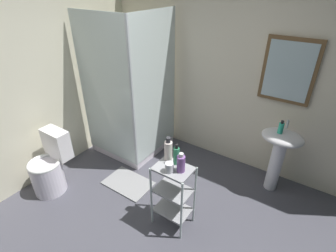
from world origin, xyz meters
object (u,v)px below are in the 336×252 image
at_px(shower_stall, 133,123).
at_px(hand_soap_bottle, 281,128).
at_px(conditioner_bottle_purple, 181,163).
at_px(pedestal_sink, 279,149).
at_px(storage_cart, 173,192).
at_px(body_wash_bottle_green, 176,155).
at_px(rinse_cup, 169,167).
at_px(toilet, 50,168).
at_px(bath_mat, 128,183).
at_px(lotion_bottle_white, 168,150).

relative_size(shower_stall, hand_soap_bottle, 13.15).
bearing_deg(conditioner_bottle_purple, hand_soap_bottle, 60.78).
height_order(shower_stall, pedestal_sink, shower_stall).
bearing_deg(pedestal_sink, storage_cart, -122.71).
xyz_separation_m(body_wash_bottle_green, rinse_cup, (0.01, -0.14, -0.05)).
distance_m(pedestal_sink, toilet, 2.73).
height_order(shower_stall, rinse_cup, shower_stall).
bearing_deg(rinse_cup, toilet, -167.52).
distance_m(rinse_cup, bath_mat, 1.13).
height_order(toilet, bath_mat, toilet).
height_order(hand_soap_bottle, bath_mat, hand_soap_bottle).
distance_m(shower_stall, body_wash_bottle_green, 1.45).
bearing_deg(lotion_bottle_white, conditioner_bottle_purple, -23.48).
distance_m(conditioner_bottle_purple, bath_mat, 1.21).
height_order(hand_soap_bottle, conditioner_bottle_purple, hand_soap_bottle).
bearing_deg(rinse_cup, shower_stall, 144.80).
bearing_deg(toilet, pedestal_sink, 34.29).
xyz_separation_m(toilet, hand_soap_bottle, (2.21, 1.49, 0.56)).
relative_size(lotion_bottle_white, rinse_cup, 2.68).
bearing_deg(body_wash_bottle_green, pedestal_sink, 54.93).
relative_size(toilet, lotion_bottle_white, 3.03).
relative_size(pedestal_sink, bath_mat, 1.35).
height_order(storage_cart, lotion_bottle_white, lotion_bottle_white).
relative_size(shower_stall, pedestal_sink, 2.47).
bearing_deg(body_wash_bottle_green, lotion_bottle_white, 171.76).
xyz_separation_m(shower_stall, toilet, (-0.29, -1.19, -0.15)).
bearing_deg(toilet, storage_cart, 14.62).
bearing_deg(toilet, rinse_cup, 12.48).
xyz_separation_m(toilet, body_wash_bottle_green, (1.50, 0.47, 0.52)).
distance_m(shower_stall, bath_mat, 0.88).
relative_size(body_wash_bottle_green, conditioner_bottle_purple, 1.11).
height_order(body_wash_bottle_green, lotion_bottle_white, lotion_bottle_white).
relative_size(storage_cart, bath_mat, 1.23).
relative_size(pedestal_sink, rinse_cup, 8.66).
relative_size(hand_soap_bottle, bath_mat, 0.25).
xyz_separation_m(toilet, storage_cart, (1.52, 0.40, 0.12)).
height_order(toilet, storage_cart, toilet).
bearing_deg(rinse_cup, bath_mat, 163.73).
relative_size(body_wash_bottle_green, rinse_cup, 2.37).
distance_m(storage_cart, body_wash_bottle_green, 0.41).
bearing_deg(body_wash_bottle_green, toilet, -162.61).
relative_size(shower_stall, rinse_cup, 21.38).
distance_m(shower_stall, hand_soap_bottle, 1.98).
xyz_separation_m(pedestal_sink, toilet, (-2.25, -1.53, -0.26)).
distance_m(lotion_bottle_white, bath_mat, 1.08).
distance_m(toilet, body_wash_bottle_green, 1.66).
distance_m(pedestal_sink, body_wash_bottle_green, 1.32).
xyz_separation_m(rinse_cup, bath_mat, (-0.79, 0.23, -0.78)).
height_order(storage_cart, body_wash_bottle_green, body_wash_bottle_green).
relative_size(lotion_bottle_white, conditioner_bottle_purple, 1.25).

